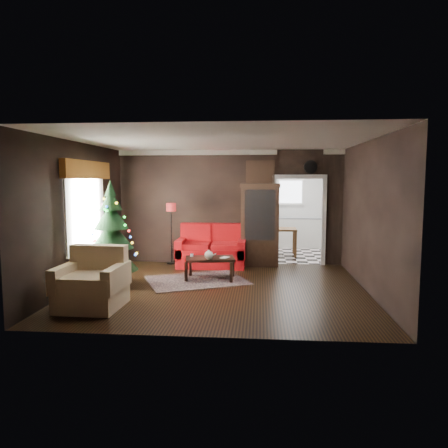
# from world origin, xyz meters

# --- Properties ---
(floor) EXTENTS (5.50, 5.50, 0.00)m
(floor) POSITION_xyz_m (0.00, 0.00, 0.00)
(floor) COLOR black
(floor) RESTS_ON ground
(ceiling) EXTENTS (5.50, 5.50, 0.00)m
(ceiling) POSITION_xyz_m (0.00, 0.00, 2.80)
(ceiling) COLOR white
(ceiling) RESTS_ON ground
(wall_back) EXTENTS (5.50, 0.00, 5.50)m
(wall_back) POSITION_xyz_m (0.00, 2.50, 1.40)
(wall_back) COLOR black
(wall_back) RESTS_ON ground
(wall_front) EXTENTS (5.50, 0.00, 5.50)m
(wall_front) POSITION_xyz_m (0.00, -2.50, 1.40)
(wall_front) COLOR black
(wall_front) RESTS_ON ground
(wall_left) EXTENTS (0.00, 5.50, 5.50)m
(wall_left) POSITION_xyz_m (-2.75, 0.00, 1.40)
(wall_left) COLOR black
(wall_left) RESTS_ON ground
(wall_right) EXTENTS (0.00, 5.50, 5.50)m
(wall_right) POSITION_xyz_m (2.75, 0.00, 1.40)
(wall_right) COLOR black
(wall_right) RESTS_ON ground
(doorway) EXTENTS (1.10, 0.10, 2.10)m
(doorway) POSITION_xyz_m (1.70, 2.50, 1.05)
(doorway) COLOR white
(doorway) RESTS_ON ground
(left_window) EXTENTS (0.05, 1.60, 1.40)m
(left_window) POSITION_xyz_m (-2.71, 0.20, 1.45)
(left_window) COLOR white
(left_window) RESTS_ON wall_left
(valance) EXTENTS (0.12, 2.10, 0.35)m
(valance) POSITION_xyz_m (-2.63, 0.20, 2.27)
(valance) COLOR brown
(valance) RESTS_ON wall_left
(kitchen_floor) EXTENTS (3.00, 3.00, 0.00)m
(kitchen_floor) POSITION_xyz_m (1.70, 4.00, 0.00)
(kitchen_floor) COLOR white
(kitchen_floor) RESTS_ON ground
(kitchen_window) EXTENTS (0.70, 0.06, 0.70)m
(kitchen_window) POSITION_xyz_m (1.70, 5.45, 1.70)
(kitchen_window) COLOR white
(kitchen_window) RESTS_ON ground
(rug) EXTENTS (2.36, 2.10, 0.01)m
(rug) POSITION_xyz_m (-0.54, 0.58, 0.01)
(rug) COLOR #56464F
(rug) RESTS_ON ground
(loveseat) EXTENTS (1.70, 0.90, 1.00)m
(loveseat) POSITION_xyz_m (-0.40, 2.05, 0.50)
(loveseat) COLOR #970F08
(loveseat) RESTS_ON ground
(curio_cabinet) EXTENTS (0.90, 0.45, 1.90)m
(curio_cabinet) POSITION_xyz_m (0.75, 2.27, 0.95)
(curio_cabinet) COLOR black
(curio_cabinet) RESTS_ON ground
(floor_lamp) EXTENTS (0.26, 0.26, 1.42)m
(floor_lamp) POSITION_xyz_m (-1.30, 1.70, 0.83)
(floor_lamp) COLOR black
(floor_lamp) RESTS_ON ground
(christmas_tree) EXTENTS (1.28, 1.28, 1.93)m
(christmas_tree) POSITION_xyz_m (-2.15, 0.12, 1.05)
(christmas_tree) COLOR #113718
(christmas_tree) RESTS_ON ground
(armchair) EXTENTS (1.04, 1.04, 1.03)m
(armchair) POSITION_xyz_m (-1.96, -1.38, 0.46)
(armchair) COLOR #C8BB81
(armchair) RESTS_ON ground
(coffee_table) EXTENTS (1.09, 0.76, 0.45)m
(coffee_table) POSITION_xyz_m (-0.28, 0.73, 0.24)
(coffee_table) COLOR black
(coffee_table) RESTS_ON rug
(teapot) EXTENTS (0.26, 0.26, 0.19)m
(teapot) POSITION_xyz_m (-0.27, 0.49, 0.56)
(teapot) COLOR beige
(teapot) RESTS_ON coffee_table
(cup_a) EXTENTS (0.09, 0.09, 0.06)m
(cup_a) POSITION_xyz_m (-0.68, 0.82, 0.49)
(cup_a) COLOR white
(cup_a) RESTS_ON coffee_table
(cup_b) EXTENTS (0.08, 0.08, 0.07)m
(cup_b) POSITION_xyz_m (-0.25, 0.57, 0.50)
(cup_b) COLOR white
(cup_b) RESTS_ON coffee_table
(book) EXTENTS (0.14, 0.07, 0.20)m
(book) POSITION_xyz_m (-0.04, 0.75, 0.56)
(book) COLOR tan
(book) RESTS_ON coffee_table
(wall_clock) EXTENTS (0.32, 0.32, 0.06)m
(wall_clock) POSITION_xyz_m (1.95, 2.45, 2.38)
(wall_clock) COLOR silver
(wall_clock) RESTS_ON wall_back
(painting) EXTENTS (0.62, 0.05, 0.52)m
(painting) POSITION_xyz_m (0.75, 2.46, 2.25)
(painting) COLOR #AA8651
(painting) RESTS_ON wall_back
(kitchen_counter) EXTENTS (1.80, 0.60, 0.90)m
(kitchen_counter) POSITION_xyz_m (1.70, 5.20, 0.45)
(kitchen_counter) COLOR white
(kitchen_counter) RESTS_ON ground
(kitchen_table) EXTENTS (0.70, 0.70, 0.75)m
(kitchen_table) POSITION_xyz_m (1.40, 3.70, 0.38)
(kitchen_table) COLOR brown
(kitchen_table) RESTS_ON ground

